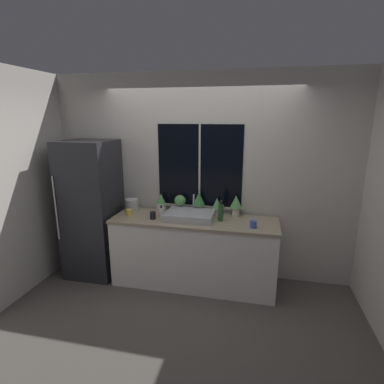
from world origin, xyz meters
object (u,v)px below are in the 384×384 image
mug_yellow (129,212)px  mug_blue (253,224)px  refrigerator (92,209)px  potted_plant_left (180,203)px  kettle (132,205)px  potted_plant_far_left (161,203)px  sink (190,215)px  soap_bottle (161,212)px  mug_black (153,215)px  potted_plant_far_right (236,204)px  potted_plant_center (199,200)px  bottle_tall (221,212)px  potted_plant_right (217,205)px

mug_yellow → mug_blue: size_ratio=1.01×
refrigerator → potted_plant_left: 1.20m
mug_blue → kettle: kettle is taller
potted_plant_far_left → mug_blue: 1.30m
sink → mug_blue: size_ratio=7.22×
mug_yellow → mug_blue: 1.59m
potted_plant_far_left → kettle: size_ratio=1.31×
sink → soap_bottle: sink is taller
mug_blue → mug_black: bearing=178.4°
potted_plant_left → potted_plant_far_right: 0.74m
potted_plant_center → mug_black: bearing=-146.1°
bottle_tall → mug_black: size_ratio=2.74×
potted_plant_far_right → mug_black: 1.07m
refrigerator → potted_plant_right: bearing=8.0°
potted_plant_left → mug_yellow: potted_plant_left is taller
refrigerator → potted_plant_center: bearing=9.3°
potted_plant_center → potted_plant_right: bearing=0.0°
refrigerator → potted_plant_far_left: 0.94m
potted_plant_right → potted_plant_far_right: (0.25, -0.00, 0.04)m
sink → potted_plant_far_right: (0.55, 0.24, 0.12)m
refrigerator → mug_yellow: bearing=-4.0°
mug_blue → mug_black: mug_black is taller
potted_plant_far_left → potted_plant_center: (0.52, 0.00, 0.06)m
mug_yellow → mug_blue: bearing=-3.9°
mug_blue → potted_plant_right: bearing=141.3°
potted_plant_center → bottle_tall: potted_plant_center is taller
sink → bottle_tall: 0.39m
mug_black → potted_plant_far_left: bearing=90.7°
potted_plant_center → soap_bottle: (-0.44, -0.25, -0.11)m
kettle → sink: bearing=-10.4°
potted_plant_far_left → potted_plant_left: bearing=0.0°
potted_plant_center → soap_bottle: potted_plant_center is taller
soap_bottle → mug_yellow: soap_bottle is taller
kettle → mug_black: bearing=-33.5°
sink → potted_plant_center: 0.29m
potted_plant_far_right → mug_yellow: potted_plant_far_right is taller
sink → potted_plant_far_right: 0.62m
potted_plant_right → kettle: potted_plant_right is taller
sink → kettle: 0.86m
potted_plant_left → potted_plant_right: potted_plant_left is taller
refrigerator → potted_plant_left: size_ratio=7.86×
potted_plant_far_right → kettle: 1.40m
potted_plant_far_right → potted_plant_right: bearing=180.0°
potted_plant_center → kettle: 0.92m
refrigerator → sink: (1.36, -0.01, 0.01)m
mug_black → potted_plant_left: bearing=53.0°
potted_plant_far_left → potted_plant_far_right: potted_plant_far_right is taller
potted_plant_far_left → potted_plant_right: bearing=0.0°
refrigerator → bottle_tall: refrigerator is taller
potted_plant_left → potted_plant_center: bearing=0.0°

